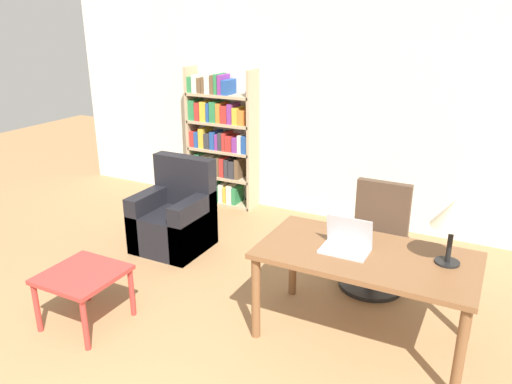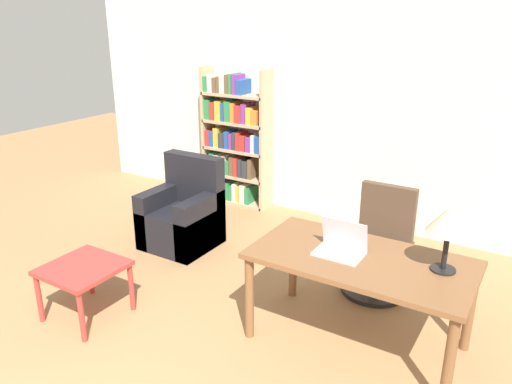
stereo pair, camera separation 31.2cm
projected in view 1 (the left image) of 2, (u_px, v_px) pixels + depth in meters
name	position (u px, v px, depth m)	size (l,w,h in m)	color
wall_back	(352.00, 111.00, 5.72)	(8.00, 0.06, 2.70)	silver
desk	(366.00, 265.00, 3.71)	(1.59, 0.84, 0.73)	brown
laptop	(346.00, 243.00, 3.71)	(0.35, 0.24, 0.25)	#B2B2B7
table_lamp	(454.00, 215.00, 3.41)	(0.30, 0.30, 0.48)	black
office_chair	(376.00, 243.00, 4.58)	(0.59, 0.59, 0.96)	black
side_table_blue	(83.00, 280.00, 3.98)	(0.58, 0.59, 0.46)	#B2332D
armchair	(175.00, 220.00, 5.35)	(0.71, 0.69, 0.97)	black
bookshelf	(219.00, 142.00, 6.46)	(0.93, 0.28, 1.77)	tan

